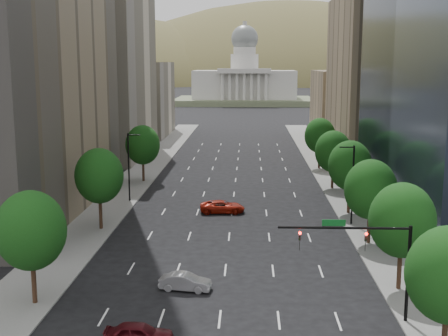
# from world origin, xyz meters

# --- Properties ---
(sidewalk_left) EXTENTS (6.00, 200.00, 0.15)m
(sidewalk_left) POSITION_xyz_m (-15.50, 60.00, 0.07)
(sidewalk_left) COLOR slate
(sidewalk_left) RESTS_ON ground
(sidewalk_right) EXTENTS (6.00, 200.00, 0.15)m
(sidewalk_right) POSITION_xyz_m (15.50, 60.00, 0.07)
(sidewalk_right) COLOR slate
(sidewalk_right) RESTS_ON ground
(midrise_cream_left) EXTENTS (14.00, 30.00, 35.00)m
(midrise_cream_left) POSITION_xyz_m (-25.00, 103.00, 17.50)
(midrise_cream_left) COLOR beige
(midrise_cream_left) RESTS_ON ground
(filler_left) EXTENTS (14.00, 26.00, 18.00)m
(filler_left) POSITION_xyz_m (-25.00, 136.00, 9.00)
(filler_left) COLOR beige
(filler_left) RESTS_ON ground
(parking_tan_right) EXTENTS (14.00, 30.00, 30.00)m
(parking_tan_right) POSITION_xyz_m (25.00, 100.00, 15.00)
(parking_tan_right) COLOR #8C7759
(parking_tan_right) RESTS_ON ground
(filler_right) EXTENTS (14.00, 26.00, 16.00)m
(filler_right) POSITION_xyz_m (25.00, 133.00, 8.00)
(filler_right) COLOR #8C7759
(filler_right) RESTS_ON ground
(tree_right_1) EXTENTS (5.20, 5.20, 8.75)m
(tree_right_1) POSITION_xyz_m (14.00, 36.00, 5.75)
(tree_right_1) COLOR #382316
(tree_right_1) RESTS_ON ground
(tree_right_2) EXTENTS (5.20, 5.20, 8.61)m
(tree_right_2) POSITION_xyz_m (14.00, 48.00, 5.60)
(tree_right_2) COLOR #382316
(tree_right_2) RESTS_ON ground
(tree_right_3) EXTENTS (5.20, 5.20, 8.89)m
(tree_right_3) POSITION_xyz_m (14.00, 60.00, 5.89)
(tree_right_3) COLOR #382316
(tree_right_3) RESTS_ON ground
(tree_right_4) EXTENTS (5.20, 5.20, 8.46)m
(tree_right_4) POSITION_xyz_m (14.00, 74.00, 5.46)
(tree_right_4) COLOR #382316
(tree_right_4) RESTS_ON ground
(tree_right_5) EXTENTS (5.20, 5.20, 8.75)m
(tree_right_5) POSITION_xyz_m (14.00, 90.00, 5.75)
(tree_right_5) COLOR #382316
(tree_right_5) RESTS_ON ground
(tree_left_0) EXTENTS (5.20, 5.20, 8.75)m
(tree_left_0) POSITION_xyz_m (-14.00, 32.00, 5.75)
(tree_left_0) COLOR #382316
(tree_left_0) RESTS_ON ground
(tree_left_1) EXTENTS (5.20, 5.20, 8.97)m
(tree_left_1) POSITION_xyz_m (-14.00, 52.00, 5.96)
(tree_left_1) COLOR #382316
(tree_left_1) RESTS_ON ground
(tree_left_2) EXTENTS (5.20, 5.20, 8.68)m
(tree_left_2) POSITION_xyz_m (-14.00, 78.00, 5.68)
(tree_left_2) COLOR #382316
(tree_left_2) RESTS_ON ground
(streetlight_rn) EXTENTS (1.70, 0.20, 9.00)m
(streetlight_rn) POSITION_xyz_m (13.44, 55.00, 4.84)
(streetlight_rn) COLOR black
(streetlight_rn) RESTS_ON ground
(streetlight_ln) EXTENTS (1.70, 0.20, 9.00)m
(streetlight_ln) POSITION_xyz_m (-13.44, 65.00, 4.84)
(streetlight_ln) COLOR black
(streetlight_ln) RESTS_ON ground
(traffic_signal) EXTENTS (9.12, 0.40, 7.38)m
(traffic_signal) POSITION_xyz_m (10.53, 30.00, 5.17)
(traffic_signal) COLOR black
(traffic_signal) RESTS_ON ground
(capitol) EXTENTS (60.00, 40.00, 35.20)m
(capitol) POSITION_xyz_m (0.00, 249.71, 8.58)
(capitol) COLOR #596647
(capitol) RESTS_ON ground
(foothills) EXTENTS (720.00, 413.00, 263.00)m
(foothills) POSITION_xyz_m (34.67, 599.39, -37.78)
(foothills) COLOR brown
(foothills) RESTS_ON ground
(car_maroon) EXTENTS (4.50, 1.87, 1.52)m
(car_maroon) POSITION_xyz_m (-5.00, 25.88, 0.76)
(car_maroon) COLOR #430B10
(car_maroon) RESTS_ON ground
(car_silver) EXTENTS (4.31, 2.00, 1.37)m
(car_silver) POSITION_xyz_m (-3.00, 35.27, 0.68)
(car_silver) COLOR gray
(car_silver) RESTS_ON ground
(car_red_far) EXTENTS (5.54, 2.84, 1.50)m
(car_red_far) POSITION_xyz_m (-1.15, 59.88, 0.75)
(car_red_far) COLOR #9A190B
(car_red_far) RESTS_ON ground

